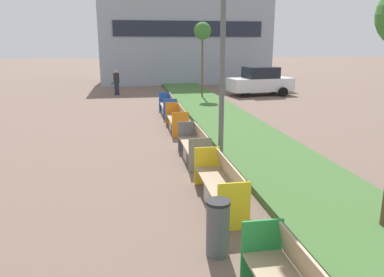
{
  "coord_description": "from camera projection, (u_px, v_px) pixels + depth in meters",
  "views": [
    {
      "loc": [
        -0.9,
        0.96,
        3.37
      ],
      "look_at": [
        0.9,
        11.66,
        0.6
      ],
      "focal_mm": 35.0,
      "sensor_mm": 36.0,
      "label": 1
    }
  ],
  "objects": [
    {
      "name": "parked_car_distant",
      "position": [
        260.0,
        81.0,
        24.72
      ],
      "size": [
        4.41,
        2.33,
        1.86
      ],
      "rotation": [
        0.0,
        0.0,
        0.14
      ],
      "color": "silver",
      "rests_on": "ground"
    },
    {
      "name": "bench_grey_frame",
      "position": [
        194.0,
        148.0,
        11.06
      ],
      "size": [
        0.65,
        2.23,
        0.94
      ],
      "color": "#ADA8A0",
      "rests_on": "ground"
    },
    {
      "name": "planter_grass_strip",
      "position": [
        261.0,
        148.0,
        12.02
      ],
      "size": [
        2.8,
        120.0,
        0.18
      ],
      "color": "#426B33",
      "rests_on": "ground"
    },
    {
      "name": "pedestrian_walking",
      "position": [
        116.0,
        82.0,
        24.81
      ],
      "size": [
        0.53,
        0.24,
        1.67
      ],
      "color": "#232633",
      "rests_on": "ground"
    },
    {
      "name": "bench_blue_frame",
      "position": [
        168.0,
        107.0,
        18.11
      ],
      "size": [
        0.65,
        2.41,
        0.94
      ],
      "color": "#ADA8A0",
      "rests_on": "ground"
    },
    {
      "name": "street_lamp_post",
      "position": [
        223.0,
        6.0,
        9.49
      ],
      "size": [
        0.24,
        0.44,
        7.78
      ],
      "color": "#56595B",
      "rests_on": "ground"
    },
    {
      "name": "building_backdrop",
      "position": [
        183.0,
        35.0,
        33.27
      ],
      "size": [
        14.18,
        7.49,
        8.14
      ],
      "color": "#939EAD",
      "rests_on": "ground"
    },
    {
      "name": "sapling_tree_far",
      "position": [
        202.0,
        32.0,
        22.14
      ],
      "size": [
        1.02,
        1.02,
        4.59
      ],
      "color": "brown",
      "rests_on": "ground"
    },
    {
      "name": "bench_orange_frame",
      "position": [
        177.0,
        121.0,
        14.85
      ],
      "size": [
        0.65,
        2.34,
        0.94
      ],
      "color": "#ADA8A0",
      "rests_on": "ground"
    },
    {
      "name": "bench_yellow_frame",
      "position": [
        220.0,
        187.0,
        8.01
      ],
      "size": [
        0.65,
        2.44,
        0.94
      ],
      "color": "#ADA8A0",
      "rests_on": "ground"
    },
    {
      "name": "litter_bin",
      "position": [
        218.0,
        228.0,
        6.05
      ],
      "size": [
        0.4,
        0.4,
        0.95
      ],
      "color": "#4C4F51",
      "rests_on": "ground"
    }
  ]
}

